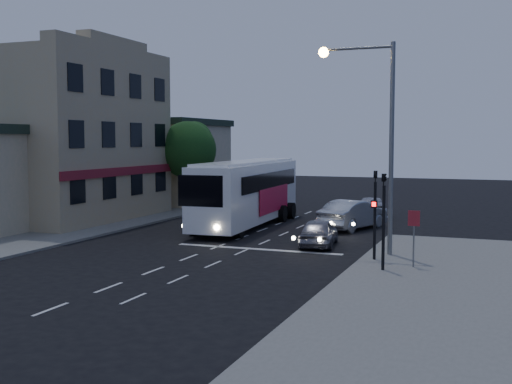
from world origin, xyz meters
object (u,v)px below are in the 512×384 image
at_px(car_sedan_a, 353,215).
at_px(streetlight, 376,123).
at_px(traffic_signal_side, 384,209).
at_px(car_suv, 319,232).
at_px(regulatory_sign, 414,229).
at_px(street_tree, 188,147).
at_px(car_sedan_b, 371,207).
at_px(traffic_signal_main, 375,204).
at_px(tour_bus, 247,191).

relative_size(car_sedan_a, streetlight, 0.56).
height_order(car_sedan_a, traffic_signal_side, traffic_signal_side).
xyz_separation_m(car_suv, regulatory_sign, (4.90, -4.04, 0.93)).
relative_size(regulatory_sign, streetlight, 0.24).
relative_size(car_suv, street_tree, 0.63).
bearing_deg(car_sedan_b, regulatory_sign, 93.36).
height_order(car_suv, streetlight, streetlight).
xyz_separation_m(car_sedan_a, street_tree, (-12.87, 4.94, 3.67)).
xyz_separation_m(streetlight, street_tree, (-15.55, 12.82, -1.23)).
bearing_deg(traffic_signal_main, street_tree, 137.97).
distance_m(tour_bus, traffic_signal_side, 14.08).
bearing_deg(regulatory_sign, car_sedan_a, 114.18).
xyz_separation_m(traffic_signal_main, regulatory_sign, (1.70, -1.01, -0.82)).
bearing_deg(tour_bus, street_tree, 136.05).
distance_m(car_sedan_a, traffic_signal_side, 11.96).
relative_size(car_sedan_a, street_tree, 0.81).
xyz_separation_m(car_sedan_b, street_tree, (-12.80, -0.79, 3.84)).
distance_m(tour_bus, regulatory_sign, 14.14).
bearing_deg(car_sedan_a, car_suv, 105.62).
bearing_deg(streetlight, traffic_signal_main, -79.80).
bearing_deg(tour_bus, car_sedan_b, 45.75).
bearing_deg(streetlight, traffic_signal_side, -74.30).
xyz_separation_m(traffic_signal_main, traffic_signal_side, (0.70, -1.98, 0.00)).
xyz_separation_m(tour_bus, street_tree, (-6.87, 5.96, 2.44)).
relative_size(car_sedan_b, regulatory_sign, 2.08).
xyz_separation_m(traffic_signal_side, streetlight, (-0.96, 3.40, 3.31)).
bearing_deg(traffic_signal_main, tour_bus, 137.17).
xyz_separation_m(tour_bus, car_sedan_a, (6.00, 1.02, -1.23)).
bearing_deg(traffic_signal_side, car_sedan_b, 102.30).
distance_m(car_sedan_a, traffic_signal_main, 9.88).
bearing_deg(car_sedan_a, tour_bus, 27.71).
xyz_separation_m(car_sedan_a, traffic_signal_main, (2.93, -9.30, 1.59)).
xyz_separation_m(car_sedan_a, car_sedan_b, (-0.08, 5.74, -0.17)).
bearing_deg(street_tree, regulatory_sign, -41.08).
relative_size(car_suv, regulatory_sign, 1.77).
bearing_deg(car_sedan_b, street_tree, -9.44).
bearing_deg(street_tree, traffic_signal_main, -42.03).
distance_m(traffic_signal_main, traffic_signal_side, 2.10).
xyz_separation_m(car_suv, car_sedan_a, (0.27, 6.28, 0.16)).
xyz_separation_m(tour_bus, regulatory_sign, (10.64, -9.30, -0.46)).
distance_m(car_suv, traffic_signal_main, 4.74).
bearing_deg(traffic_signal_main, streetlight, 100.20).
bearing_deg(streetlight, car_suv, 151.48).
relative_size(tour_bus, traffic_signal_side, 3.05).
bearing_deg(street_tree, traffic_signal_side, -44.50).
distance_m(streetlight, street_tree, 20.19).
xyz_separation_m(car_suv, streetlight, (2.94, -1.60, 5.07)).
xyz_separation_m(car_sedan_b, traffic_signal_main, (3.01, -15.04, 1.76)).
bearing_deg(streetlight, car_sedan_b, 101.44).
height_order(car_sedan_a, street_tree, street_tree).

